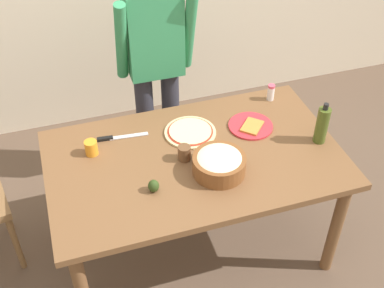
% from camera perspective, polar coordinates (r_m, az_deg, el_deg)
% --- Properties ---
extents(ground, '(8.00, 8.00, 0.00)m').
position_cam_1_polar(ground, '(3.26, 0.27, -11.46)').
color(ground, brown).
extents(dining_table, '(1.60, 0.96, 0.76)m').
position_cam_1_polar(dining_table, '(2.77, 0.31, -2.86)').
color(dining_table, brown).
rests_on(dining_table, ground).
extents(person_cook, '(0.49, 0.25, 1.62)m').
position_cam_1_polar(person_cook, '(3.19, -4.23, 9.59)').
color(person_cook, '#2D2D38').
rests_on(person_cook, ground).
extents(pizza_raw_on_board, '(0.30, 0.30, 0.02)m').
position_cam_1_polar(pizza_raw_on_board, '(2.85, -0.20, 1.39)').
color(pizza_raw_on_board, beige).
rests_on(pizza_raw_on_board, dining_table).
extents(plate_with_slice, '(0.26, 0.26, 0.02)m').
position_cam_1_polar(plate_with_slice, '(2.92, 6.76, 2.07)').
color(plate_with_slice, red).
rests_on(plate_with_slice, dining_table).
extents(popcorn_bowl, '(0.28, 0.28, 0.11)m').
position_cam_1_polar(popcorn_bowl, '(2.58, 3.13, -2.20)').
color(popcorn_bowl, brown).
rests_on(popcorn_bowl, dining_table).
extents(olive_oil_bottle, '(0.07, 0.07, 0.26)m').
position_cam_1_polar(olive_oil_bottle, '(2.83, 14.67, 2.12)').
color(olive_oil_bottle, '#47561E').
rests_on(olive_oil_bottle, dining_table).
extents(cup_orange, '(0.07, 0.07, 0.08)m').
position_cam_1_polar(cup_orange, '(2.75, -11.47, -0.43)').
color(cup_orange, orange).
rests_on(cup_orange, dining_table).
extents(cup_small_brown, '(0.07, 0.07, 0.08)m').
position_cam_1_polar(cup_small_brown, '(2.67, -0.91, -1.01)').
color(cup_small_brown, brown).
rests_on(cup_small_brown, dining_table).
extents(salt_shaker, '(0.04, 0.04, 0.11)m').
position_cam_1_polar(salt_shaker, '(3.14, 9.03, 5.87)').
color(salt_shaker, white).
rests_on(salt_shaker, dining_table).
extents(chef_knife, '(0.29, 0.05, 0.02)m').
position_cam_1_polar(chef_knife, '(2.85, -8.67, 0.75)').
color(chef_knife, silver).
rests_on(chef_knife, dining_table).
extents(avocado, '(0.06, 0.06, 0.07)m').
position_cam_1_polar(avocado, '(2.50, -4.43, -4.81)').
color(avocado, '#2D4219').
rests_on(avocado, dining_table).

